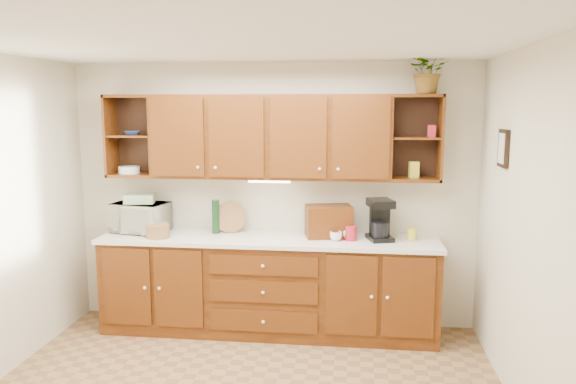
% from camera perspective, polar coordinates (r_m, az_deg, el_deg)
% --- Properties ---
extents(ceiling, '(4.00, 4.00, 0.00)m').
position_cam_1_polar(ceiling, '(3.83, -5.61, 14.92)').
color(ceiling, white).
rests_on(ceiling, back_wall).
extents(back_wall, '(4.00, 0.00, 4.00)m').
position_cam_1_polar(back_wall, '(5.60, -1.57, -0.32)').
color(back_wall, beige).
rests_on(back_wall, floor).
extents(right_wall, '(0.00, 3.50, 3.50)m').
position_cam_1_polar(right_wall, '(4.01, 23.99, -4.78)').
color(right_wall, beige).
rests_on(right_wall, floor).
extents(base_cabinets, '(3.20, 0.60, 0.90)m').
position_cam_1_polar(base_cabinets, '(5.52, -1.99, -9.57)').
color(base_cabinets, '#3A1706').
rests_on(base_cabinets, floor).
extents(countertop, '(3.24, 0.64, 0.04)m').
position_cam_1_polar(countertop, '(5.38, -2.04, -4.84)').
color(countertop, silver).
rests_on(countertop, base_cabinets).
extents(upper_cabinets, '(3.20, 0.33, 0.80)m').
position_cam_1_polar(upper_cabinets, '(5.38, -1.74, 5.65)').
color(upper_cabinets, '#3A1706').
rests_on(upper_cabinets, back_wall).
extents(undercabinet_light, '(0.40, 0.05, 0.02)m').
position_cam_1_polar(undercabinet_light, '(5.37, -1.91, 1.11)').
color(undercabinet_light, white).
rests_on(undercabinet_light, upper_cabinets).
extents(framed_picture, '(0.03, 0.24, 0.30)m').
position_cam_1_polar(framed_picture, '(4.78, 21.03, 4.16)').
color(framed_picture, black).
rests_on(framed_picture, right_wall).
extents(wicker_basket, '(0.23, 0.23, 0.13)m').
position_cam_1_polar(wicker_basket, '(5.49, -13.08, -3.89)').
color(wicker_basket, olive).
rests_on(wicker_basket, countertop).
extents(microwave, '(0.59, 0.45, 0.29)m').
position_cam_1_polar(microwave, '(5.77, -14.78, -2.51)').
color(microwave, beige).
rests_on(microwave, countertop).
extents(towel_stack, '(0.32, 0.26, 0.08)m').
position_cam_1_polar(towel_stack, '(5.74, -14.85, -0.67)').
color(towel_stack, '#E8E56D').
rests_on(towel_stack, microwave).
extents(wine_bottle, '(0.09, 0.09, 0.33)m').
position_cam_1_polar(wine_bottle, '(5.56, -7.35, -2.51)').
color(wine_bottle, black).
rests_on(wine_bottle, countertop).
extents(woven_tray, '(0.33, 0.17, 0.31)m').
position_cam_1_polar(woven_tray, '(5.61, -5.87, -3.99)').
color(woven_tray, olive).
rests_on(woven_tray, countertop).
extents(bread_box, '(0.48, 0.36, 0.30)m').
position_cam_1_polar(bread_box, '(5.38, 4.16, -2.98)').
color(bread_box, '#3A1706').
rests_on(bread_box, countertop).
extents(mug_tree, '(0.26, 0.27, 0.31)m').
position_cam_1_polar(mug_tree, '(5.32, 5.25, -4.28)').
color(mug_tree, '#3A1706').
rests_on(mug_tree, countertop).
extents(canister_red, '(0.11, 0.11, 0.13)m').
position_cam_1_polar(canister_red, '(5.28, 6.42, -4.20)').
color(canister_red, '#A61827').
rests_on(canister_red, countertop).
extents(canister_white, '(0.09, 0.09, 0.17)m').
position_cam_1_polar(canister_white, '(5.32, 3.84, -3.83)').
color(canister_white, white).
rests_on(canister_white, countertop).
extents(canister_yellow, '(0.11, 0.11, 0.12)m').
position_cam_1_polar(canister_yellow, '(5.39, 12.46, -4.17)').
color(canister_yellow, gold).
rests_on(canister_yellow, countertop).
extents(coffee_maker, '(0.27, 0.32, 0.39)m').
position_cam_1_polar(coffee_maker, '(5.32, 9.33, -2.84)').
color(coffee_maker, black).
rests_on(coffee_maker, countertop).
extents(bowl_stack, '(0.18, 0.18, 0.04)m').
position_cam_1_polar(bowl_stack, '(5.72, -15.51, 5.79)').
color(bowl_stack, navy).
rests_on(bowl_stack, upper_cabinets).
extents(plate_stack, '(0.24, 0.24, 0.07)m').
position_cam_1_polar(plate_stack, '(5.78, -15.84, 2.17)').
color(plate_stack, white).
rests_on(plate_stack, upper_cabinets).
extents(pantry_box_yellow, '(0.10, 0.08, 0.15)m').
position_cam_1_polar(pantry_box_yellow, '(5.35, 12.67, 2.22)').
color(pantry_box_yellow, gold).
rests_on(pantry_box_yellow, upper_cabinets).
extents(pantry_box_red, '(0.09, 0.08, 0.11)m').
position_cam_1_polar(pantry_box_red, '(5.34, 14.43, 6.02)').
color(pantry_box_red, '#A61827').
rests_on(pantry_box_red, upper_cabinets).
extents(potted_plant, '(0.43, 0.40, 0.42)m').
position_cam_1_polar(potted_plant, '(5.32, 14.09, 11.88)').
color(potted_plant, '#999999').
rests_on(potted_plant, upper_cabinets).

